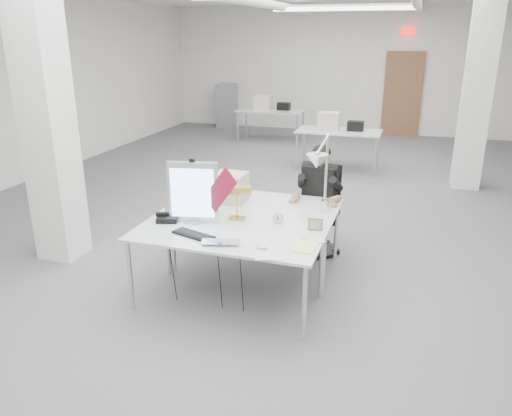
# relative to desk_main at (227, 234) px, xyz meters

# --- Properties ---
(room_shell) EXTENTS (10.04, 14.04, 3.24)m
(room_shell) POSITION_rel_desk_main_xyz_m (0.04, 2.63, 0.95)
(room_shell) COLOR #565658
(room_shell) RESTS_ON ground
(desk_main) EXTENTS (1.80, 0.90, 0.02)m
(desk_main) POSITION_rel_desk_main_xyz_m (0.00, 0.00, 0.00)
(desk_main) COLOR silver
(desk_main) RESTS_ON room_shell
(desk_second) EXTENTS (1.80, 0.90, 0.02)m
(desk_second) POSITION_rel_desk_main_xyz_m (0.00, 0.90, 0.00)
(desk_second) COLOR silver
(desk_second) RESTS_ON room_shell
(bg_desk_a) EXTENTS (1.60, 0.80, 0.02)m
(bg_desk_a) POSITION_rel_desk_main_xyz_m (0.20, 5.50, 0.00)
(bg_desk_a) COLOR silver
(bg_desk_a) RESTS_ON room_shell
(bg_desk_b) EXTENTS (1.60, 0.80, 0.02)m
(bg_desk_b) POSITION_rel_desk_main_xyz_m (-1.80, 7.70, 0.00)
(bg_desk_b) COLOR silver
(bg_desk_b) RESTS_ON room_shell
(filing_cabinet) EXTENTS (0.45, 0.55, 1.20)m
(filing_cabinet) POSITION_rel_desk_main_xyz_m (-3.50, 9.15, -0.14)
(filing_cabinet) COLOR gray
(filing_cabinet) RESTS_ON room_shell
(office_chair) EXTENTS (0.61, 0.61, 1.12)m
(office_chair) POSITION_rel_desk_main_xyz_m (0.60, 1.49, -0.18)
(office_chair) COLOR black
(office_chair) RESTS_ON room_shell
(seated_person) EXTENTS (0.54, 0.64, 0.88)m
(seated_person) POSITION_rel_desk_main_xyz_m (0.60, 1.44, 0.16)
(seated_person) COLOR black
(seated_person) RESTS_ON office_chair
(monitor) EXTENTS (0.49, 0.15, 0.61)m
(monitor) POSITION_rel_desk_main_xyz_m (-0.42, 0.18, 0.32)
(monitor) COLOR silver
(monitor) RESTS_ON desk_main
(pennant) EXTENTS (0.42, 0.19, 0.48)m
(pennant) POSITION_rel_desk_main_xyz_m (-0.12, 0.15, 0.38)
(pennant) COLOR maroon
(pennant) RESTS_ON monitor
(keyboard) EXTENTS (0.45, 0.26, 0.02)m
(keyboard) POSITION_rel_desk_main_xyz_m (-0.27, -0.16, 0.02)
(keyboard) COLOR black
(keyboard) RESTS_ON desk_main
(laptop) EXTENTS (0.39, 0.30, 0.03)m
(laptop) POSITION_rel_desk_main_xyz_m (0.05, -0.31, 0.03)
(laptop) COLOR silver
(laptop) RESTS_ON desk_main
(mouse) EXTENTS (0.11, 0.09, 0.04)m
(mouse) POSITION_rel_desk_main_xyz_m (0.42, -0.26, 0.03)
(mouse) COLOR #B7B7BC
(mouse) RESTS_ON desk_main
(bankers_lamp) EXTENTS (0.31, 0.23, 0.33)m
(bankers_lamp) POSITION_rel_desk_main_xyz_m (-0.04, 0.38, 0.18)
(bankers_lamp) COLOR gold
(bankers_lamp) RESTS_ON desk_main
(desk_phone) EXTENTS (0.25, 0.24, 0.05)m
(desk_phone) POSITION_rel_desk_main_xyz_m (-0.68, 0.12, 0.04)
(desk_phone) COLOR black
(desk_phone) RESTS_ON desk_main
(picture_frame_left) EXTENTS (0.13, 0.04, 0.10)m
(picture_frame_left) POSITION_rel_desk_main_xyz_m (-0.76, 0.34, 0.06)
(picture_frame_left) COLOR #A97C49
(picture_frame_left) RESTS_ON desk_main
(picture_frame_right) EXTENTS (0.15, 0.05, 0.11)m
(picture_frame_right) POSITION_rel_desk_main_xyz_m (0.77, 0.33, 0.07)
(picture_frame_right) COLOR olive
(picture_frame_right) RESTS_ON desk_main
(desk_clock) EXTENTS (0.11, 0.03, 0.10)m
(desk_clock) POSITION_rel_desk_main_xyz_m (0.39, 0.40, 0.06)
(desk_clock) COLOR #ABABB0
(desk_clock) RESTS_ON desk_main
(paper_stack_a) EXTENTS (0.31, 0.38, 0.01)m
(paper_stack_a) POSITION_rel_desk_main_xyz_m (0.50, -0.30, 0.02)
(paper_stack_a) COLOR silver
(paper_stack_a) RESTS_ON desk_main
(paper_stack_b) EXTENTS (0.21, 0.27, 0.01)m
(paper_stack_b) POSITION_rel_desk_main_xyz_m (0.77, -0.10, 0.02)
(paper_stack_b) COLOR #FCFA97
(paper_stack_b) RESTS_ON desk_main
(paper_stack_c) EXTENTS (0.24, 0.23, 0.01)m
(paper_stack_c) POSITION_rel_desk_main_xyz_m (0.81, 0.08, 0.02)
(paper_stack_c) COLOR beige
(paper_stack_c) RESTS_ON desk_main
(beige_monitor) EXTENTS (0.34, 0.33, 0.32)m
(beige_monitor) POSITION_rel_desk_main_xyz_m (-0.30, 0.90, 0.17)
(beige_monitor) COLOR #BAB39A
(beige_monitor) RESTS_ON desk_second
(architect_lamp) EXTENTS (0.45, 0.82, 1.00)m
(architect_lamp) POSITION_rel_desk_main_xyz_m (0.76, 0.64, 0.51)
(architect_lamp) COLOR silver
(architect_lamp) RESTS_ON desk_second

